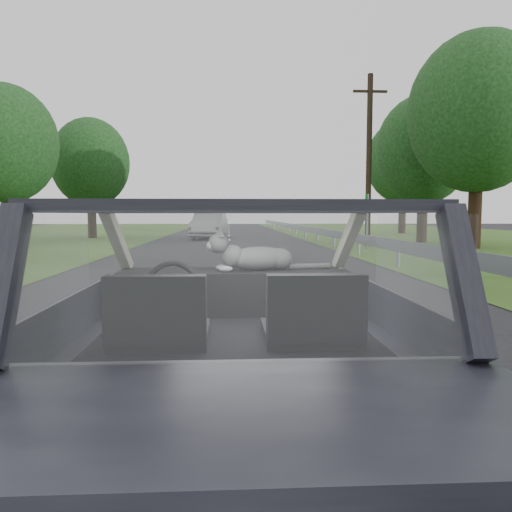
{
  "coord_description": "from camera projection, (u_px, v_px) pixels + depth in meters",
  "views": [
    {
      "loc": [
        -0.04,
        -2.85,
        1.39
      ],
      "look_at": [
        0.15,
        0.56,
        1.1
      ],
      "focal_mm": 35.0,
      "sensor_mm": 36.0,
      "label": 1
    }
  ],
  "objects": [
    {
      "name": "passenger_seat",
      "position": [
        312.0,
        312.0,
        2.61
      ],
      "size": [
        0.5,
        0.72,
        0.42
      ],
      "primitive_type": "cube",
      "color": "black",
      "rests_on": "subject_car"
    },
    {
      "name": "ground",
      "position": [
        236.0,
        449.0,
        2.95
      ],
      "size": [
        140.0,
        140.0,
        0.0
      ],
      "primitive_type": "plane",
      "color": "#2A2A2E",
      "rests_on": "ground"
    },
    {
      "name": "other_car",
      "position": [
        209.0,
        225.0,
        28.27
      ],
      "size": [
        2.27,
        4.83,
        1.54
      ],
      "primitive_type": "imported",
      "rotation": [
        0.0,
        0.0,
        -0.09
      ],
      "color": "#AAABAC",
      "rests_on": "ground"
    },
    {
      "name": "tree_2",
      "position": [
        423.0,
        171.0,
        24.37
      ],
      "size": [
        6.09,
        6.09,
        6.99
      ],
      "primitive_type": null,
      "rotation": [
        0.0,
        0.0,
        -0.42
      ],
      "color": "black",
      "rests_on": "ground"
    },
    {
      "name": "tree_3",
      "position": [
        403.0,
        178.0,
        35.98
      ],
      "size": [
        6.61,
        6.61,
        8.01
      ],
      "primitive_type": null,
      "rotation": [
        0.0,
        0.0,
        0.3
      ],
      "color": "black",
      "rests_on": "ground"
    },
    {
      "name": "cat",
      "position": [
        259.0,
        257.0,
        3.47
      ],
      "size": [
        0.67,
        0.34,
        0.29
      ],
      "primitive_type": "ellipsoid",
      "rotation": [
        0.0,
        0.0,
        0.24
      ],
      "color": "#999999",
      "rests_on": "dashboard"
    },
    {
      "name": "guardrail",
      "position": [
        394.0,
        245.0,
        13.09
      ],
      "size": [
        0.05,
        90.0,
        0.32
      ],
      "primitive_type": "cube",
      "color": "gray",
      "rests_on": "ground"
    },
    {
      "name": "tree_6",
      "position": [
        91.0,
        180.0,
        28.89
      ],
      "size": [
        5.38,
        5.38,
        6.74
      ],
      "primitive_type": null,
      "rotation": [
        0.0,
        0.0,
        -0.24
      ],
      "color": "black",
      "rests_on": "ground"
    },
    {
      "name": "dashboard",
      "position": [
        234.0,
        291.0,
        3.5
      ],
      "size": [
        1.58,
        0.45,
        0.3
      ],
      "primitive_type": "cube",
      "color": "black",
      "rests_on": "subject_car"
    },
    {
      "name": "tree_5",
      "position": [
        6.0,
        167.0,
        22.61
      ],
      "size": [
        4.82,
        4.82,
        7.05
      ],
      "primitive_type": null,
      "rotation": [
        0.0,
        0.0,
        -0.04
      ],
      "color": "black",
      "rests_on": "ground"
    },
    {
      "name": "driver_seat",
      "position": [
        159.0,
        313.0,
        2.57
      ],
      "size": [
        0.5,
        0.72,
        0.42
      ],
      "primitive_type": "cube",
      "color": "black",
      "rests_on": "subject_car"
    },
    {
      "name": "utility_pole",
      "position": [
        369.0,
        161.0,
        21.42
      ],
      "size": [
        0.32,
        0.32,
        7.33
      ],
      "primitive_type": "cylinder",
      "rotation": [
        0.0,
        0.0,
        0.43
      ],
      "color": "#35281E",
      "rests_on": "ground"
    },
    {
      "name": "tree_1",
      "position": [
        477.0,
        144.0,
        19.84
      ],
      "size": [
        5.7,
        5.7,
        8.32
      ],
      "primitive_type": null,
      "rotation": [
        0.0,
        0.0,
        0.04
      ],
      "color": "black",
      "rests_on": "ground"
    },
    {
      "name": "steering_wheel",
      "position": [
        172.0,
        288.0,
        3.18
      ],
      "size": [
        0.36,
        0.36,
        0.04
      ],
      "primitive_type": "torus",
      "color": "black",
      "rests_on": "dashboard"
    },
    {
      "name": "highway_sign",
      "position": [
        367.0,
        222.0,
        19.86
      ],
      "size": [
        0.44,
        0.84,
        2.2
      ],
      "primitive_type": "cube",
      "rotation": [
        0.0,
        0.0,
        -0.42
      ],
      "color": "#0D5119",
      "rests_on": "ground"
    },
    {
      "name": "subject_car",
      "position": [
        236.0,
        329.0,
        2.89
      ],
      "size": [
        1.8,
        4.0,
        1.45
      ],
      "primitive_type": "cube",
      "color": "black",
      "rests_on": "ground"
    }
  ]
}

